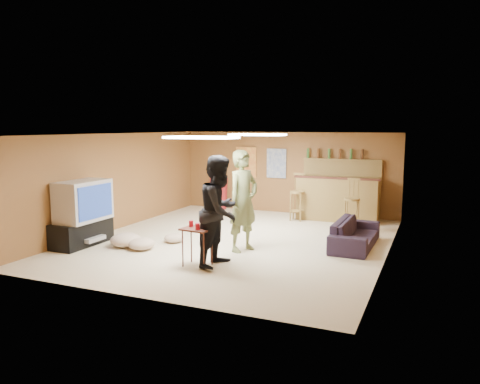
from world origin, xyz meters
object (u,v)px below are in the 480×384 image
at_px(person_olive, 243,201).
at_px(person_black, 220,211).
at_px(tv_body, 83,201).
at_px(sofa, 355,233).
at_px(tray_table, 197,247).
at_px(bar_counter, 338,199).

xyz_separation_m(person_olive, person_black, (0.00, -1.03, -0.02)).
relative_size(tv_body, sofa, 0.60).
relative_size(person_olive, sofa, 1.06).
bearing_deg(tray_table, person_black, 27.57).
xyz_separation_m(bar_counter, person_olive, (-1.08, -3.59, 0.41)).
relative_size(bar_counter, person_olive, 1.04).
bearing_deg(tv_body, tray_table, -7.16).
distance_m(bar_counter, person_black, 4.75).
relative_size(person_olive, tray_table, 2.95).
relative_size(person_black, tray_table, 2.88).
bearing_deg(tv_body, person_olive, 15.72).
relative_size(sofa, tray_table, 2.79).
xyz_separation_m(sofa, tray_table, (-2.27, -2.33, 0.06)).
height_order(person_olive, person_black, person_olive).
bearing_deg(tv_body, person_black, -3.02).
bearing_deg(person_black, person_olive, 3.82).
xyz_separation_m(tv_body, person_olive, (3.07, 0.86, 0.06)).
height_order(bar_counter, person_olive, person_olive).
bearing_deg(bar_counter, tray_table, -106.52).
distance_m(tv_body, person_olive, 3.19).
distance_m(person_black, tray_table, 0.73).
bearing_deg(tray_table, tv_body, 172.84).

